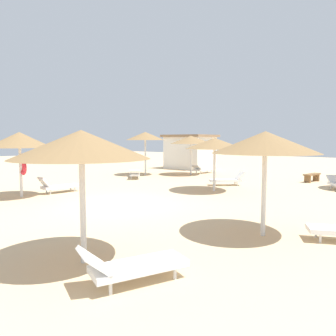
{
  "coord_description": "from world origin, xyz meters",
  "views": [
    {
      "loc": [
        9.05,
        -8.3,
        2.5
      ],
      "look_at": [
        0.0,
        3.0,
        1.2
      ],
      "focal_mm": 33.87,
      "sensor_mm": 36.0,
      "label": 1
    }
  ],
  "objects_px": {
    "parasol_4": "(215,144)",
    "lounger_2": "(58,186)",
    "parasol_1": "(265,143)",
    "parasol_3": "(81,145)",
    "lounger_3": "(132,265)",
    "lounger_4": "(228,179)",
    "parasol_0": "(145,136)",
    "lounger_0": "(135,174)",
    "bench_1": "(312,176)",
    "parasol_2": "(19,140)",
    "beach_cabana": "(190,151)",
    "parasol_5": "(191,140)",
    "lounger_5": "(203,169)"
  },
  "relations": [
    {
      "from": "parasol_2",
      "to": "parasol_3",
      "type": "height_order",
      "value": "parasol_2"
    },
    {
      "from": "parasol_1",
      "to": "parasol_2",
      "type": "relative_size",
      "value": 0.97
    },
    {
      "from": "parasol_5",
      "to": "beach_cabana",
      "type": "height_order",
      "value": "beach_cabana"
    },
    {
      "from": "parasol_1",
      "to": "lounger_4",
      "type": "relative_size",
      "value": 1.51
    },
    {
      "from": "parasol_4",
      "to": "lounger_2",
      "type": "relative_size",
      "value": 1.48
    },
    {
      "from": "parasol_2",
      "to": "parasol_5",
      "type": "relative_size",
      "value": 0.96
    },
    {
      "from": "parasol_2",
      "to": "lounger_0",
      "type": "xyz_separation_m",
      "value": [
        -0.86,
        7.83,
        -2.16
      ]
    },
    {
      "from": "lounger_4",
      "to": "beach_cabana",
      "type": "relative_size",
      "value": 0.46
    },
    {
      "from": "parasol_3",
      "to": "bench_1",
      "type": "distance_m",
      "value": 16.21
    },
    {
      "from": "parasol_5",
      "to": "beach_cabana",
      "type": "distance_m",
      "value": 5.07
    },
    {
      "from": "lounger_4",
      "to": "parasol_1",
      "type": "bearing_deg",
      "value": -56.3
    },
    {
      "from": "lounger_2",
      "to": "bench_1",
      "type": "relative_size",
      "value": 1.24
    },
    {
      "from": "bench_1",
      "to": "lounger_4",
      "type": "bearing_deg",
      "value": -125.98
    },
    {
      "from": "parasol_1",
      "to": "lounger_0",
      "type": "relative_size",
      "value": 1.5
    },
    {
      "from": "parasol_2",
      "to": "lounger_4",
      "type": "xyz_separation_m",
      "value": [
        5.31,
        8.82,
        -2.14
      ]
    },
    {
      "from": "parasol_2",
      "to": "beach_cabana",
      "type": "distance_m",
      "value": 16.06
    },
    {
      "from": "lounger_4",
      "to": "bench_1",
      "type": "relative_size",
      "value": 1.17
    },
    {
      "from": "lounger_3",
      "to": "bench_1",
      "type": "distance_m",
      "value": 16.17
    },
    {
      "from": "lounger_2",
      "to": "parasol_3",
      "type": "bearing_deg",
      "value": -29.09
    },
    {
      "from": "parasol_1",
      "to": "parasol_3",
      "type": "distance_m",
      "value": 4.58
    },
    {
      "from": "lounger_0",
      "to": "lounger_3",
      "type": "bearing_deg",
      "value": -45.47
    },
    {
      "from": "parasol_4",
      "to": "bench_1",
      "type": "bearing_deg",
      "value": 67.24
    },
    {
      "from": "parasol_0",
      "to": "parasol_2",
      "type": "bearing_deg",
      "value": -80.36
    },
    {
      "from": "lounger_2",
      "to": "lounger_5",
      "type": "xyz_separation_m",
      "value": [
        0.67,
        11.63,
        -0.01
      ]
    },
    {
      "from": "parasol_0",
      "to": "parasol_4",
      "type": "distance_m",
      "value": 8.02
    },
    {
      "from": "parasol_5",
      "to": "lounger_2",
      "type": "bearing_deg",
      "value": -93.16
    },
    {
      "from": "lounger_0",
      "to": "lounger_2",
      "type": "bearing_deg",
      "value": -80.25
    },
    {
      "from": "bench_1",
      "to": "lounger_3",
      "type": "bearing_deg",
      "value": -85.9
    },
    {
      "from": "parasol_0",
      "to": "parasol_1",
      "type": "xyz_separation_m",
      "value": [
        12.03,
        -8.49,
        -0.32
      ]
    },
    {
      "from": "parasol_0",
      "to": "lounger_0",
      "type": "relative_size",
      "value": 1.67
    },
    {
      "from": "parasol_0",
      "to": "bench_1",
      "type": "xyz_separation_m",
      "value": [
        10.17,
        3.53,
        -2.39
      ]
    },
    {
      "from": "parasol_2",
      "to": "lounger_4",
      "type": "height_order",
      "value": "parasol_2"
    },
    {
      "from": "parasol_2",
      "to": "bench_1",
      "type": "height_order",
      "value": "parasol_2"
    },
    {
      "from": "parasol_5",
      "to": "lounger_0",
      "type": "relative_size",
      "value": 1.63
    },
    {
      "from": "lounger_3",
      "to": "parasol_5",
      "type": "bearing_deg",
      "value": 121.18
    },
    {
      "from": "parasol_3",
      "to": "bench_1",
      "type": "xyz_separation_m",
      "value": [
        0.28,
        16.08,
        -2.05
      ]
    },
    {
      "from": "lounger_0",
      "to": "parasol_4",
      "type": "bearing_deg",
      "value": -10.33
    },
    {
      "from": "lounger_3",
      "to": "bench_1",
      "type": "height_order",
      "value": "lounger_3"
    },
    {
      "from": "parasol_0",
      "to": "beach_cabana",
      "type": "relative_size",
      "value": 0.78
    },
    {
      "from": "bench_1",
      "to": "parasol_4",
      "type": "bearing_deg",
      "value": -112.76
    },
    {
      "from": "parasol_4",
      "to": "lounger_4",
      "type": "xyz_separation_m",
      "value": [
        -0.43,
        2.2,
        -1.99
      ]
    },
    {
      "from": "parasol_5",
      "to": "beach_cabana",
      "type": "bearing_deg",
      "value": 125.27
    },
    {
      "from": "parasol_4",
      "to": "lounger_3",
      "type": "height_order",
      "value": "parasol_4"
    },
    {
      "from": "parasol_5",
      "to": "lounger_3",
      "type": "height_order",
      "value": "parasol_5"
    },
    {
      "from": "parasol_5",
      "to": "lounger_3",
      "type": "relative_size",
      "value": 1.49
    },
    {
      "from": "lounger_4",
      "to": "beach_cabana",
      "type": "xyz_separation_m",
      "value": [
        -7.41,
        7.07,
        1.16
      ]
    },
    {
      "from": "parasol_0",
      "to": "lounger_2",
      "type": "bearing_deg",
      "value": -77.08
    },
    {
      "from": "parasol_0",
      "to": "bench_1",
      "type": "height_order",
      "value": "parasol_0"
    },
    {
      "from": "parasol_2",
      "to": "parasol_5",
      "type": "xyz_separation_m",
      "value": [
        0.76,
        11.84,
        0.02
      ]
    },
    {
      "from": "lounger_3",
      "to": "lounger_4",
      "type": "height_order",
      "value": "lounger_4"
    }
  ]
}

